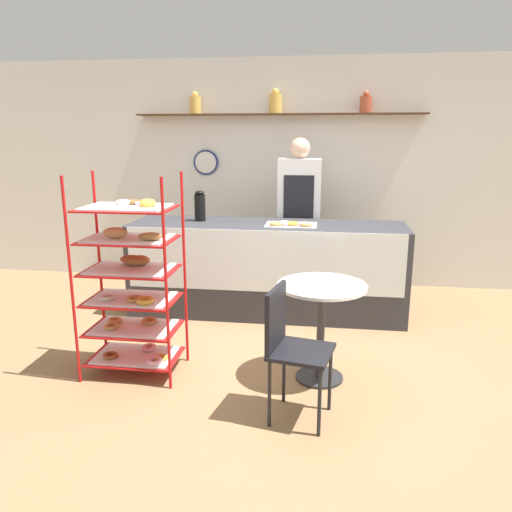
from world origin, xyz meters
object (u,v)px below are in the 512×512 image
at_px(person_worker, 299,213).
at_px(cafe_chair, 289,339).
at_px(pastry_rack, 132,282).
at_px(donut_tray_counter, 291,224).
at_px(cafe_table, 321,309).
at_px(coffee_carafe, 200,206).

xyz_separation_m(person_worker, cafe_chair, (0.09, -2.49, -0.43)).
bearing_deg(pastry_rack, donut_tray_counter, 51.23).
bearing_deg(cafe_table, pastry_rack, -177.16).
distance_m(pastry_rack, person_worker, 2.33).
height_order(pastry_rack, coffee_carafe, pastry_rack).
height_order(person_worker, donut_tray_counter, person_worker).
relative_size(cafe_table, donut_tray_counter, 1.50).
relative_size(person_worker, cafe_table, 2.37).
relative_size(cafe_chair, coffee_carafe, 2.79).
distance_m(person_worker, donut_tray_counter, 0.63).
xyz_separation_m(cafe_chair, coffee_carafe, (-1.09, 2.04, 0.55)).
bearing_deg(donut_tray_counter, person_worker, 86.58).
height_order(cafe_table, coffee_carafe, coffee_carafe).
xyz_separation_m(pastry_rack, cafe_chair, (1.23, -0.48, -0.19)).
bearing_deg(cafe_chair, donut_tray_counter, 15.42).
bearing_deg(donut_tray_counter, cafe_chair, -86.20).
distance_m(person_worker, coffee_carafe, 1.11).
height_order(pastry_rack, donut_tray_counter, pastry_rack).
distance_m(cafe_table, coffee_carafe, 2.04).
bearing_deg(person_worker, cafe_chair, -88.03).
height_order(pastry_rack, cafe_table, pastry_rack).
bearing_deg(donut_tray_counter, pastry_rack, -128.77).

